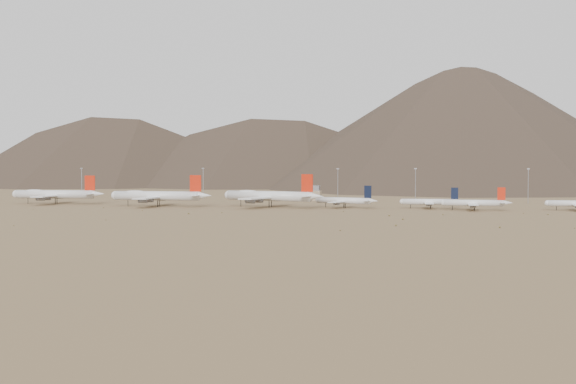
% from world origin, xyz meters
% --- Properties ---
extents(ground, '(3000.00, 3000.00, 0.00)m').
position_xyz_m(ground, '(0.00, 0.00, 0.00)').
color(ground, olive).
rests_on(ground, ground).
extents(mountain_ridge, '(4400.00, 1000.00, 300.00)m').
position_xyz_m(mountain_ridge, '(0.00, 900.00, 150.00)').
color(mountain_ridge, '#443429').
rests_on(mountain_ridge, ground).
extents(widebody_west, '(69.07, 53.53, 20.55)m').
position_xyz_m(widebody_west, '(-144.40, 32.80, 7.09)').
color(widebody_west, white).
rests_on(widebody_west, ground).
extents(widebody_centre, '(71.82, 55.02, 21.32)m').
position_xyz_m(widebody_centre, '(-60.22, 20.47, 7.35)').
color(widebody_centre, white).
rests_on(widebody_centre, ground).
extents(widebody_east, '(72.83, 57.56, 22.16)m').
position_xyz_m(widebody_east, '(16.06, 27.90, 7.64)').
color(widebody_east, white).
rests_on(widebody_east, ground).
extents(narrowbody_a, '(43.71, 32.44, 14.87)m').
position_xyz_m(narrowbody_a, '(66.13, 32.85, 4.83)').
color(narrowbody_a, white).
rests_on(narrowbody_a, ground).
extents(narrowbody_b, '(41.30, 29.78, 13.63)m').
position_xyz_m(narrowbody_b, '(121.20, 37.69, 4.42)').
color(narrowbody_b, white).
rests_on(narrowbody_b, ground).
extents(narrowbody_c, '(43.61, 31.21, 14.38)m').
position_xyz_m(narrowbody_c, '(148.33, 24.85, 4.67)').
color(narrowbody_c, white).
rests_on(narrowbody_c, ground).
extents(control_tower, '(8.00, 8.00, 12.00)m').
position_xyz_m(control_tower, '(30.00, 120.00, 5.32)').
color(control_tower, gray).
rests_on(control_tower, ground).
extents(mast_far_west, '(2.00, 0.60, 25.70)m').
position_xyz_m(mast_far_west, '(-167.00, 111.89, 14.20)').
color(mast_far_west, gray).
rests_on(mast_far_west, ground).
extents(mast_west, '(2.00, 0.60, 25.70)m').
position_xyz_m(mast_west, '(-66.69, 130.21, 14.20)').
color(mast_west, gray).
rests_on(mast_west, ground).
extents(mast_centre, '(2.00, 0.60, 25.70)m').
position_xyz_m(mast_centre, '(50.40, 101.20, 14.20)').
color(mast_centre, gray).
rests_on(mast_centre, ground).
extents(mast_east, '(2.00, 0.60, 25.70)m').
position_xyz_m(mast_east, '(106.12, 135.66, 14.20)').
color(mast_east, gray).
rests_on(mast_east, ground).
extents(mast_far_east, '(2.00, 0.60, 25.70)m').
position_xyz_m(mast_far_east, '(188.17, 116.51, 14.20)').
color(mast_far_east, gray).
rests_on(mast_far_east, ground).
extents(desert_scrub, '(422.80, 168.26, 0.85)m').
position_xyz_m(desert_scrub, '(81.66, -77.33, 0.33)').
color(desert_scrub, brown).
rests_on(desert_scrub, ground).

